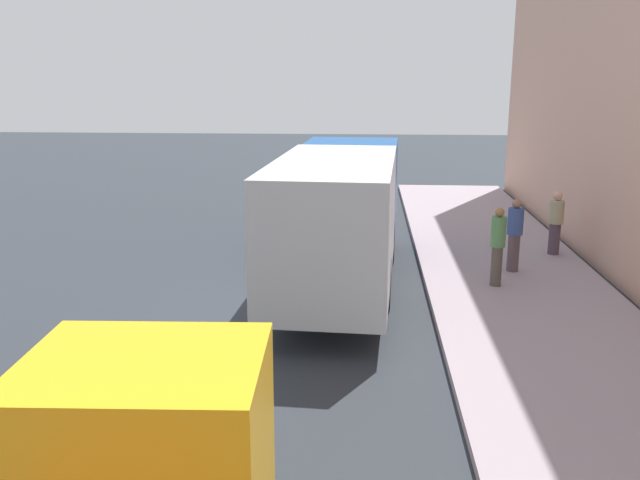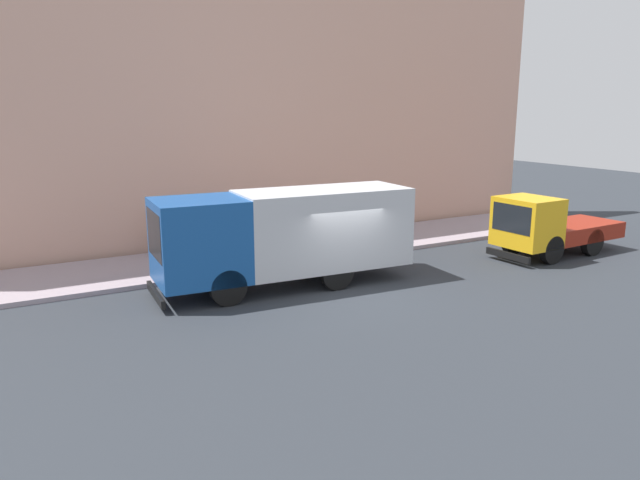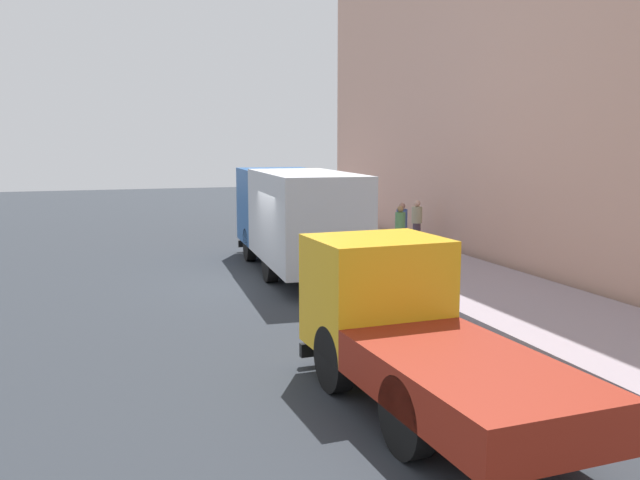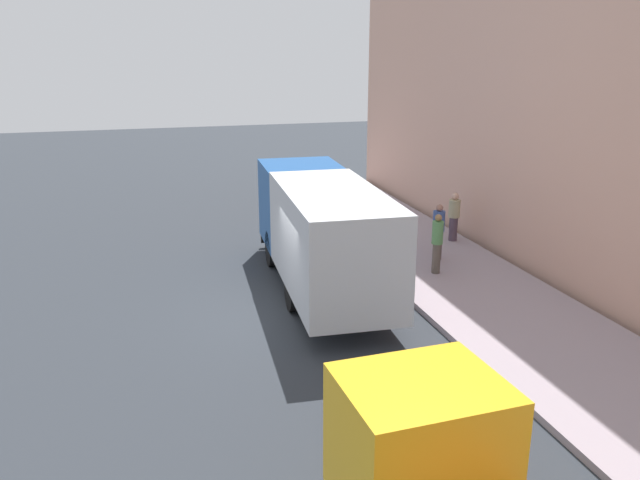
{
  "view_description": "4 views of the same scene",
  "coord_description": "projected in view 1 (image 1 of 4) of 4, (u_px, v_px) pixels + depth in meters",
  "views": [
    {
      "loc": [
        1.62,
        -13.01,
        4.74
      ],
      "look_at": [
        0.7,
        0.6,
        1.33
      ],
      "focal_mm": 37.98,
      "sensor_mm": 36.0,
      "label": 1
    },
    {
      "loc": [
        -15.43,
        9.52,
        5.63
      ],
      "look_at": [
        1.0,
        0.34,
        1.4
      ],
      "focal_mm": 33.43,
      "sensor_mm": 36.0,
      "label": 2
    },
    {
      "loc": [
        -4.6,
        -17.81,
        3.9
      ],
      "look_at": [
        1.31,
        -0.17,
        1.19
      ],
      "focal_mm": 38.1,
      "sensor_mm": 36.0,
      "label": 3
    },
    {
      "loc": [
        -3.52,
        -14.36,
        6.44
      ],
      "look_at": [
        0.82,
        0.7,
        1.68
      ],
      "focal_mm": 35.93,
      "sensor_mm": 36.0,
      "label": 4
    }
  ],
  "objects": [
    {
      "name": "pedestrian_standing",
      "position": [
        556.0,
        221.0,
        17.27
      ],
      "size": [
        0.53,
        0.53,
        1.64
      ],
      "rotation": [
        0.0,
        0.0,
        2.18
      ],
      "color": "#4E3C49",
      "rests_on": "sidewalk"
    },
    {
      "name": "pedestrian_third",
      "position": [
        515.0,
        233.0,
        15.77
      ],
      "size": [
        0.5,
        0.5,
        1.72
      ],
      "rotation": [
        0.0,
        0.0,
        0.99
      ],
      "color": "#58484B",
      "rests_on": "sidewalk"
    },
    {
      "name": "pedestrian_walking",
      "position": [
        498.0,
        244.0,
        14.69
      ],
      "size": [
        0.45,
        0.45,
        1.75
      ],
      "rotation": [
        0.0,
        0.0,
        0.83
      ],
      "color": "#534A41",
      "rests_on": "sidewalk"
    },
    {
      "name": "ground",
      "position": [
        284.0,
        310.0,
        13.84
      ],
      "size": [
        80.0,
        80.0,
        0.0
      ],
      "primitive_type": "plane",
      "color": "#2B3036"
    },
    {
      "name": "large_utility_truck",
      "position": [
        341.0,
        211.0,
        14.84
      ],
      "size": [
        2.8,
        8.34,
        3.05
      ],
      "rotation": [
        0.0,
        0.0,
        -0.06
      ],
      "color": "#184E99",
      "rests_on": "ground"
    },
    {
      "name": "sidewalk",
      "position": [
        535.0,
        312.0,
        13.49
      ],
      "size": [
        4.07,
        30.0,
        0.16
      ],
      "primitive_type": "cube",
      "color": "#9E8F99",
      "rests_on": "ground"
    }
  ]
}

